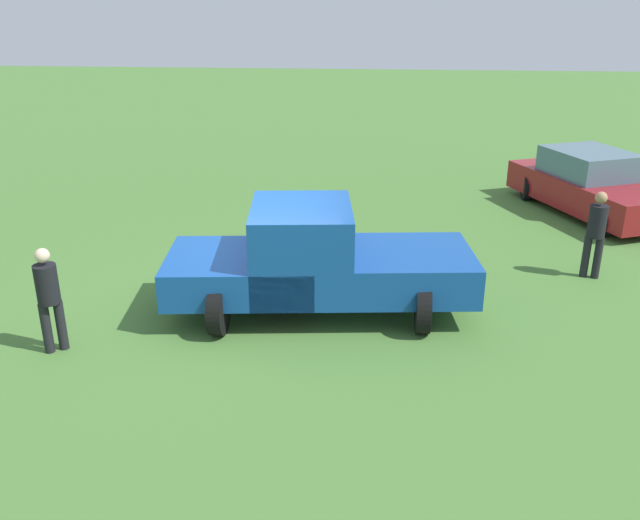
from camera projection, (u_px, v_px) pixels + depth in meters
name	position (u px, v px, depth m)	size (l,w,h in m)	color
ground_plane	(265.00, 308.00, 11.07)	(80.00, 80.00, 0.00)	#477533
pickup_truck	(312.00, 258.00, 10.64)	(2.62, 5.06, 1.80)	black
sedan_near	(591.00, 185.00, 15.77)	(4.72, 3.38, 1.47)	black
person_bystander	(49.00, 295.00, 9.43)	(0.45, 0.45, 1.59)	black
person_visitor	(596.00, 230.00, 11.98)	(0.39, 0.39, 1.63)	black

